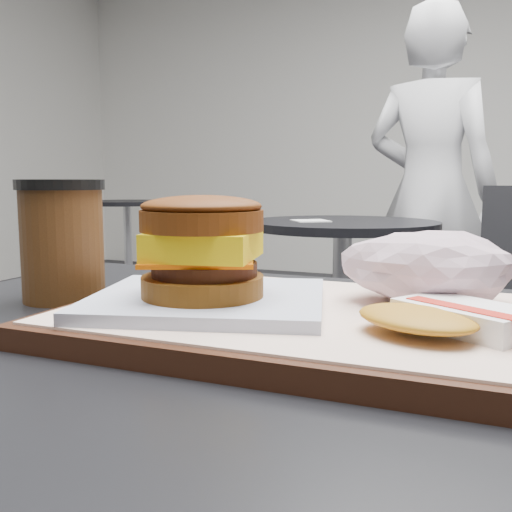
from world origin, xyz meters
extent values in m
cube|color=silver|center=(0.00, 5.00, 1.50)|extent=(8.00, 0.10, 3.00)
cube|color=black|center=(0.00, 0.00, 0.75)|extent=(0.80, 0.60, 0.04)
cube|color=black|center=(0.01, 0.03, 0.78)|extent=(0.38, 0.28, 0.02)
cube|color=white|center=(0.01, 0.03, 0.79)|extent=(0.36, 0.26, 0.00)
cube|color=silver|center=(-0.06, 0.01, 0.80)|extent=(0.23, 0.21, 0.01)
cylinder|color=brown|center=(-0.06, 0.00, 0.81)|extent=(0.12, 0.12, 0.02)
cylinder|color=#351508|center=(-0.06, 0.00, 0.82)|extent=(0.11, 0.11, 0.01)
cube|color=#E05C07|center=(-0.06, 0.00, 0.83)|extent=(0.12, 0.12, 0.00)
cube|color=yellow|center=(-0.05, 0.00, 0.84)|extent=(0.10, 0.10, 0.02)
cylinder|color=#66320E|center=(-0.06, 0.00, 0.86)|extent=(0.12, 0.12, 0.02)
ellipsoid|color=#632F0E|center=(-0.06, 0.00, 0.87)|extent=(0.12, 0.12, 0.02)
cube|color=white|center=(0.15, 0.01, 0.80)|extent=(0.11, 0.09, 0.02)
cube|color=red|center=(0.15, -0.01, 0.81)|extent=(0.08, 0.06, 0.00)
ellipsoid|color=orange|center=(0.12, -0.02, 0.80)|extent=(0.11, 0.10, 0.01)
cylinder|color=#432510|center=(-0.25, 0.06, 0.83)|extent=(0.08, 0.08, 0.12)
cylinder|color=black|center=(-0.25, 0.06, 0.89)|extent=(0.09, 0.09, 0.01)
cylinder|color=black|center=(-0.35, 1.65, 0.01)|extent=(0.44, 0.44, 0.02)
cylinder|color=#A5A5AA|center=(-0.35, 1.65, 0.37)|extent=(0.07, 0.07, 0.70)
cylinder|color=black|center=(-0.35, 1.65, 0.73)|extent=(0.70, 0.70, 0.03)
cube|color=white|center=(-0.45, 1.58, 0.75)|extent=(0.17, 0.17, 0.00)
cylinder|color=#A8A7AD|center=(0.13, 1.75, 0.22)|extent=(0.06, 0.06, 0.44)
cube|color=black|center=(0.13, 1.75, 0.46)|extent=(0.48, 0.48, 0.04)
imported|color=silver|center=(-0.12, 2.34, 0.84)|extent=(0.69, 0.53, 1.68)
cylinder|color=black|center=(-2.40, 3.20, 0.01)|extent=(0.40, 0.40, 0.02)
cylinder|color=#A5A5AA|center=(-2.40, 3.20, 0.37)|extent=(0.06, 0.06, 0.70)
cylinder|color=black|center=(-2.40, 3.20, 0.73)|extent=(0.66, 0.66, 0.03)
camera|label=1|loc=(0.16, -0.41, 0.89)|focal=40.00mm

